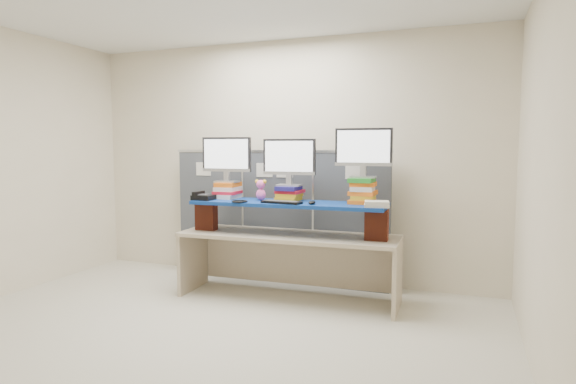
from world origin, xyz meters
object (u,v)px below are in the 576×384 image
at_px(monitor_left, 227,157).
at_px(desk_phone, 203,197).
at_px(monitor_center, 289,159).
at_px(keyboard, 282,202).
at_px(monitor_right, 363,150).
at_px(blue_board, 288,204).
at_px(desk, 288,247).

height_order(monitor_left, desk_phone, monitor_left).
relative_size(monitor_left, desk_phone, 2.66).
distance_m(monitor_center, keyboard, 0.49).
bearing_deg(desk_phone, monitor_right, 9.60).
bearing_deg(monitor_right, desk_phone, -171.88).
distance_m(monitor_left, desk_phone, 0.50).
xyz_separation_m(monitor_left, desk_phone, (-0.16, -0.24, -0.41)).
height_order(blue_board, desk_phone, desk_phone).
xyz_separation_m(blue_board, monitor_left, (-0.74, 0.09, 0.47)).
distance_m(blue_board, monitor_left, 0.88).
xyz_separation_m(monitor_left, keyboard, (0.73, -0.24, -0.44)).
distance_m(desk, keyboard, 0.50).
bearing_deg(desk, monitor_left, 170.87).
bearing_deg(desk, monitor_center, 102.83).
bearing_deg(monitor_center, monitor_left, -180.00).
bearing_deg(monitor_left, desk_phone, -125.10).
xyz_separation_m(blue_board, keyboard, (-0.01, -0.15, 0.03)).
relative_size(desk, monitor_center, 4.05).
relative_size(monitor_center, keyboard, 1.35).
bearing_deg(monitor_center, monitor_right, 0.00).
relative_size(monitor_left, monitor_right, 1.00).
height_order(monitor_center, monitor_right, monitor_right).
distance_m(blue_board, monitor_center, 0.46).
xyz_separation_m(keyboard, desk_phone, (-0.89, 0.00, 0.02)).
bearing_deg(blue_board, monitor_center, 102.83).
relative_size(blue_board, monitor_left, 3.55).
distance_m(blue_board, monitor_right, 0.93).
xyz_separation_m(blue_board, monitor_right, (0.73, 0.14, 0.55)).
xyz_separation_m(monitor_right, keyboard, (-0.75, -0.29, -0.51)).
distance_m(desk, blue_board, 0.45).
height_order(monitor_left, monitor_right, monitor_right).
bearing_deg(desk, desk_phone, -172.71).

